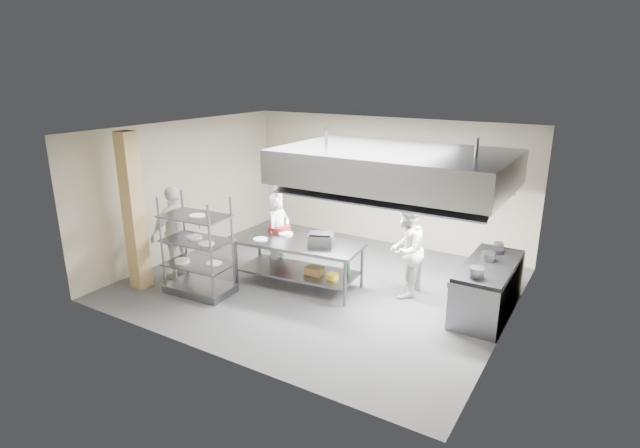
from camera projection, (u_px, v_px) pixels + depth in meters
The scene contains 23 objects.
floor at pixel (320, 284), 9.83m from camera, with size 7.00×7.00×0.00m, color #353537.
ceiling at pixel (320, 130), 8.94m from camera, with size 7.00×7.00×0.00m, color silver.
wall_back at pixel (385, 181), 11.83m from camera, with size 7.00×7.00×0.00m, color tan.
wall_left at pixel (186, 188), 11.12m from camera, with size 6.00×6.00×0.00m, color tan.
wall_right at pixel (514, 243), 7.64m from camera, with size 6.00×6.00×0.00m, color tan.
column at pixel (134, 212), 9.27m from camera, with size 0.30×0.30×3.00m, color tan.
exhaust_hood at pixel (394, 167), 8.80m from camera, with size 4.00×2.50×0.60m, color gray.
hood_strip_a at pixel (349, 179), 9.34m from camera, with size 1.60×0.12×0.04m, color white.
hood_strip_b at pixel (443, 190), 8.44m from camera, with size 1.60×0.12×0.04m, color white.
wall_shelf at pixel (459, 192), 10.80m from camera, with size 1.50×0.28×0.04m, color gray.
island at pixel (299, 264), 9.62m from camera, with size 2.45×1.02×0.91m, color slate, non-canonical shape.
island_worktop at pixel (298, 243), 9.50m from camera, with size 2.45×1.02×0.06m, color gray.
island_undershelf at pixel (299, 271), 9.67m from camera, with size 2.25×0.92×0.04m, color slate.
pass_rack at pixel (197, 246), 9.18m from camera, with size 1.24×0.73×1.86m, color slate, non-canonical shape.
cooking_range at pixel (487, 289), 8.58m from camera, with size 0.80×2.00×0.84m, color gray.
range_top at pixel (490, 265), 8.45m from camera, with size 0.78×1.96×0.06m, color black.
chef_head at pixel (279, 234), 10.20m from camera, with size 0.60×0.40×1.65m, color white.
chef_line at pixel (406, 250), 9.09m from camera, with size 0.87×0.68×1.78m, color white.
chef_plating at pixel (177, 233), 9.87m from camera, with size 1.11×0.46×1.89m, color white.
griddle at pixel (321, 240), 9.25m from camera, with size 0.44×0.34×0.22m, color slate.
wicker_basket at pixel (314, 271), 9.44m from camera, with size 0.34×0.23×0.15m, color olive.
stockpot at pixel (488, 257), 8.53m from camera, with size 0.23×0.23×0.16m, color gray.
plate_stack at pixel (199, 263), 9.28m from camera, with size 0.28×0.28×0.05m, color white.
Camera 1 is at (4.71, -7.71, 4.04)m, focal length 28.00 mm.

